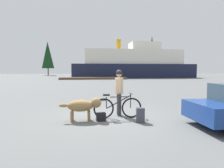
{
  "coord_description": "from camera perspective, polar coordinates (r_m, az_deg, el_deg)",
  "views": [
    {
      "loc": [
        -0.83,
        -7.26,
        1.8
      ],
      "look_at": [
        0.31,
        1.34,
        1.16
      ],
      "focal_mm": 30.88,
      "sensor_mm": 36.0,
      "label": 1
    }
  ],
  "objects": [
    {
      "name": "pine_tree_mid_back",
      "position": [
        67.85,
        -4.16,
        7.75
      ],
      "size": [
        4.32,
        4.32,
        9.19
      ],
      "color": "#4C331E",
      "rests_on": "ground_plane"
    },
    {
      "name": "pine_tree_center",
      "position": [
        64.32,
        -7.08,
        7.32
      ],
      "size": [
        3.12,
        3.12,
        8.44
      ],
      "color": "#4C331E",
      "rests_on": "ground_plane"
    },
    {
      "name": "backpack",
      "position": [
        6.75,
        8.4,
        -9.09
      ],
      "size": [
        0.31,
        0.25,
        0.51
      ],
      "primitive_type": "cube",
      "rotation": [
        0.0,
        0.0,
        -0.19
      ],
      "color": "#3F3F4C",
      "rests_on": "ground_plane"
    },
    {
      "name": "dock_pier",
      "position": [
        36.41,
        -5.57,
        1.69
      ],
      "size": [
        12.49,
        2.04,
        0.4
      ],
      "primitive_type": "cube",
      "color": "brown",
      "rests_on": "ground_plane"
    },
    {
      "name": "pine_tree_far_left",
      "position": [
        64.79,
        -18.49,
        8.17
      ],
      "size": [
        3.8,
        3.8,
        10.73
      ],
      "color": "#4C331E",
      "rests_on": "ground_plane"
    },
    {
      "name": "ferry_boat",
      "position": [
        44.98,
        6.26,
        5.79
      ],
      "size": [
        27.25,
        7.75,
        8.66
      ],
      "color": "#191E38",
      "rests_on": "ground_plane"
    },
    {
      "name": "pine_tree_far_right",
      "position": [
        65.34,
        11.71,
        9.53
      ],
      "size": [
        2.86,
        2.86,
        12.85
      ],
      "color": "#4C331E",
      "rests_on": "ground_plane"
    },
    {
      "name": "handbag_pannier",
      "position": [
        6.88,
        -3.28,
        -9.68
      ],
      "size": [
        0.35,
        0.24,
        0.29
      ],
      "primitive_type": "cube",
      "rotation": [
        0.0,
        0.0,
        0.19
      ],
      "color": "black",
      "rests_on": "ground_plane"
    },
    {
      "name": "ground_plane",
      "position": [
        7.53,
        -1.02,
        -9.62
      ],
      "size": [
        160.0,
        160.0,
        0.0
      ],
      "primitive_type": "plane",
      "color": "#595B5B"
    },
    {
      "name": "bicycle",
      "position": [
        7.19,
        1.62,
        -6.95
      ],
      "size": [
        1.81,
        0.44,
        0.93
      ],
      "color": "black",
      "rests_on": "ground_plane"
    },
    {
      "name": "person_cyclist",
      "position": [
        7.54,
        2.11,
        -1.12
      ],
      "size": [
        0.32,
        0.53,
        1.8
      ],
      "color": "#333338",
      "rests_on": "ground_plane"
    },
    {
      "name": "dog",
      "position": [
        6.89,
        -8.55,
        -6.39
      ],
      "size": [
        1.47,
        0.48,
        0.82
      ],
      "color": "olive",
      "rests_on": "ground_plane"
    }
  ]
}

